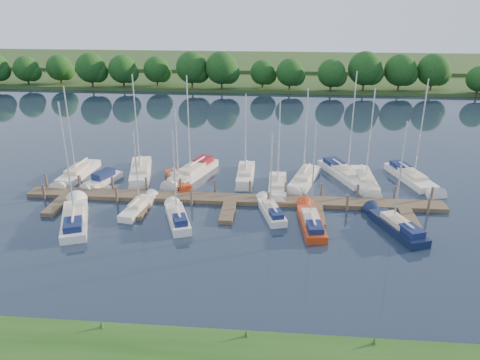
# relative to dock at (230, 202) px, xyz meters

# --- Properties ---
(ground) EXTENTS (260.00, 260.00, 0.00)m
(ground) POSITION_rel_dock_xyz_m (0.00, -7.31, -0.20)
(ground) COLOR #1B2836
(ground) RESTS_ON ground
(dock) EXTENTS (40.00, 6.00, 0.40)m
(dock) POSITION_rel_dock_xyz_m (0.00, 0.00, 0.00)
(dock) COLOR #4B3D2A
(dock) RESTS_ON ground
(mooring_pilings) EXTENTS (38.24, 2.84, 2.00)m
(mooring_pilings) POSITION_rel_dock_xyz_m (0.00, 1.13, 0.40)
(mooring_pilings) COLOR #473D33
(mooring_pilings) RESTS_ON ground
(far_shore) EXTENTS (180.00, 30.00, 0.60)m
(far_shore) POSITION_rel_dock_xyz_m (0.00, 67.69, 0.10)
(far_shore) COLOR #254219
(far_shore) RESTS_ON ground
(distant_hill) EXTENTS (220.00, 40.00, 1.40)m
(distant_hill) POSITION_rel_dock_xyz_m (0.00, 92.69, 0.50)
(distant_hill) COLOR #354F22
(distant_hill) RESTS_ON ground
(treeline) EXTENTS (145.61, 9.38, 7.66)m
(treeline) POSITION_rel_dock_xyz_m (-1.56, 54.93, 3.68)
(treeline) COLOR #38281C
(treeline) RESTS_ON ground
(sailboat_n_0) EXTENTS (2.44, 8.08, 10.35)m
(sailboat_n_0) POSITION_rel_dock_xyz_m (-17.32, 5.46, 0.08)
(sailboat_n_0) COLOR white
(sailboat_n_0) RESTS_ON ground
(motorboat) EXTENTS (2.97, 5.16, 1.61)m
(motorboat) POSITION_rel_dock_xyz_m (-13.90, 4.00, 0.14)
(motorboat) COLOR white
(motorboat) RESTS_ON ground
(sailboat_n_2) EXTENTS (3.91, 9.11, 11.36)m
(sailboat_n_2) POSITION_rel_dock_xyz_m (-10.64, 6.66, 0.07)
(sailboat_n_2) COLOR white
(sailboat_n_2) RESTS_ON ground
(sailboat_n_3) EXTENTS (3.87, 6.28, 8.31)m
(sailboat_n_3) POSITION_rel_dock_xyz_m (-5.99, 4.57, 0.07)
(sailboat_n_3) COLOR #B53210
(sailboat_n_3) RESTS_ON ground
(sailboat_n_4) EXTENTS (4.54, 8.88, 11.40)m
(sailboat_n_4) POSITION_rel_dock_xyz_m (-4.88, 6.92, 0.14)
(sailboat_n_4) COLOR white
(sailboat_n_4) RESTS_ON ground
(sailboat_n_5) EXTENTS (1.92, 7.46, 9.49)m
(sailboat_n_5) POSITION_rel_dock_xyz_m (0.90, 6.94, 0.07)
(sailboat_n_5) COLOR white
(sailboat_n_5) RESTS_ON ground
(sailboat_n_6) EXTENTS (1.76, 7.39, 9.43)m
(sailboat_n_6) POSITION_rel_dock_xyz_m (4.40, 3.82, 0.07)
(sailboat_n_6) COLOR white
(sailboat_n_6) RESTS_ON ground
(sailboat_n_7) EXTENTS (3.76, 8.16, 10.38)m
(sailboat_n_7) POSITION_rel_dock_xyz_m (7.13, 5.99, 0.08)
(sailboat_n_7) COLOR white
(sailboat_n_7) RESTS_ON ground
(sailboat_n_8) EXTENTS (5.24, 9.30, 11.85)m
(sailboat_n_8) POSITION_rel_dock_xyz_m (11.68, 7.88, 0.11)
(sailboat_n_8) COLOR white
(sailboat_n_8) RESTS_ON ground
(sailboat_n_9) EXTENTS (2.08, 8.21, 10.43)m
(sailboat_n_9) POSITION_rel_dock_xyz_m (13.48, 6.22, 0.07)
(sailboat_n_9) COLOR white
(sailboat_n_9) RESTS_ON ground
(sailboat_n_10) EXTENTS (4.18, 8.97, 11.25)m
(sailboat_n_10) POSITION_rel_dock_xyz_m (18.55, 7.47, 0.11)
(sailboat_n_10) COLOR white
(sailboat_n_10) RESTS_ON ground
(sailboat_s_0) EXTENTS (4.53, 8.54, 10.96)m
(sailboat_s_0) POSITION_rel_dock_xyz_m (-13.04, -5.07, 0.13)
(sailboat_s_0) COLOR white
(sailboat_s_0) RESTS_ON ground
(sailboat_s_1) EXTENTS (2.14, 5.99, 7.74)m
(sailboat_s_1) POSITION_rel_dock_xyz_m (-8.26, -2.11, 0.07)
(sailboat_s_1) COLOR white
(sailboat_s_1) RESTS_ON ground
(sailboat_s_2) EXTENTS (3.35, 6.42, 8.54)m
(sailboat_s_2) POSITION_rel_dock_xyz_m (-4.18, -4.15, 0.14)
(sailboat_s_2) COLOR white
(sailboat_s_2) RESTS_ON ground
(sailboat_s_3) EXTENTS (2.86, 6.13, 7.89)m
(sailboat_s_3) POSITION_rel_dock_xyz_m (3.91, -1.94, 0.11)
(sailboat_s_3) COLOR white
(sailboat_s_3) RESTS_ON ground
(sailboat_s_4) EXTENTS (2.35, 7.38, 9.34)m
(sailboat_s_4) POSITION_rel_dock_xyz_m (7.37, -3.77, 0.11)
(sailboat_s_4) COLOR #B53210
(sailboat_s_4) RESTS_ON ground
(sailboat_s_5) EXTENTS (4.01, 7.46, 9.76)m
(sailboat_s_5) POSITION_rel_dock_xyz_m (14.46, -4.09, 0.13)
(sailboat_s_5) COLOR #101936
(sailboat_s_5) RESTS_ON ground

